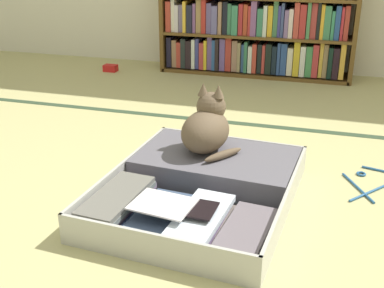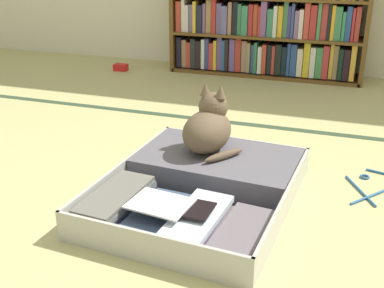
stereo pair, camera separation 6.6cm
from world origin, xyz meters
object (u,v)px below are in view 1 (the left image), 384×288
object	(u,v)px
clothes_hanger	(378,181)
small_red_pouch	(111,68)
black_cat	(207,127)
open_suitcase	(203,184)
bookshelf	(256,18)

from	to	relation	value
clothes_hanger	small_red_pouch	bearing A→B (deg)	143.52
black_cat	clothes_hanger	bearing A→B (deg)	9.79
black_cat	small_red_pouch	distance (m)	1.92
open_suitcase	clothes_hanger	bearing A→B (deg)	25.09
open_suitcase	black_cat	bearing A→B (deg)	100.57
black_cat	small_red_pouch	xyz separation A→B (m)	(-1.17, 1.51, -0.19)
black_cat	small_red_pouch	world-z (taller)	black_cat
bookshelf	small_red_pouch	size ratio (longest dim) A/B	14.03
bookshelf	small_red_pouch	bearing A→B (deg)	-167.46
clothes_hanger	small_red_pouch	size ratio (longest dim) A/B	3.72
clothes_hanger	small_red_pouch	world-z (taller)	small_red_pouch
clothes_hanger	small_red_pouch	xyz separation A→B (m)	(-1.88, 1.39, 0.02)
black_cat	small_red_pouch	size ratio (longest dim) A/B	2.90
bookshelf	open_suitcase	xyz separation A→B (m)	(0.14, -1.94, -0.36)
clothes_hanger	small_red_pouch	distance (m)	2.33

